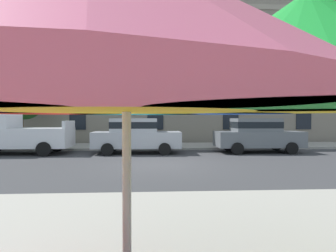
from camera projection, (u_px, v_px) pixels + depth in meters
name	position (u px, v px, depth m)	size (l,w,h in m)	color
ground_plane	(159.00, 165.00, 10.97)	(120.00, 120.00, 0.00)	#38383A
sidewalk_far	(156.00, 146.00, 17.75)	(56.00, 3.60, 0.12)	#9E998E
apartment_building	(154.00, 67.00, 25.76)	(37.12, 12.08, 12.80)	gray
pickup_white	(13.00, 133.00, 14.21)	(5.10, 2.12, 2.20)	silver
sedan_silver	(136.00, 135.00, 14.57)	(4.40, 1.98, 1.78)	#A8AAB2
sedan_gray	(257.00, 134.00, 14.94)	(4.40, 1.98, 1.78)	slate
street_tree_left	(22.00, 98.00, 17.63)	(2.47, 2.33, 4.34)	brown
patio_umbrella	(126.00, 75.00, 1.91)	(3.58, 3.58, 2.37)	silver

